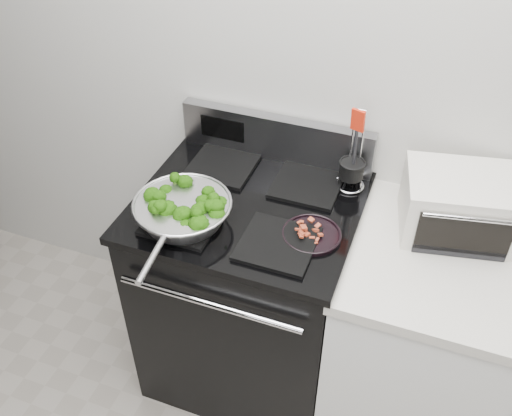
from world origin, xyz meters
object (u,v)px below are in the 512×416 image
at_px(skillet, 182,210).
at_px(bacon_plate, 312,232).
at_px(toaster_oven, 460,205).
at_px(gas_range, 249,290).
at_px(utensil_holder, 351,173).

height_order(skillet, bacon_plate, skillet).
bearing_deg(toaster_oven, skillet, -170.68).
bearing_deg(skillet, gas_range, 40.36).
xyz_separation_m(skillet, toaster_oven, (0.87, 0.32, 0.02)).
relative_size(gas_range, skillet, 2.11).
bearing_deg(bacon_plate, utensil_holder, 79.65).
bearing_deg(utensil_holder, skillet, -124.26).
xyz_separation_m(gas_range, skillet, (-0.17, -0.18, 0.52)).
bearing_deg(utensil_holder, toaster_oven, 6.27).
bearing_deg(skillet, utensil_holder, 33.00).
relative_size(gas_range, utensil_holder, 3.43).
bearing_deg(utensil_holder, gas_range, -128.92).
relative_size(skillet, utensil_holder, 1.62).
relative_size(gas_range, toaster_oven, 2.73).
bearing_deg(skillet, toaster_oven, 14.37).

